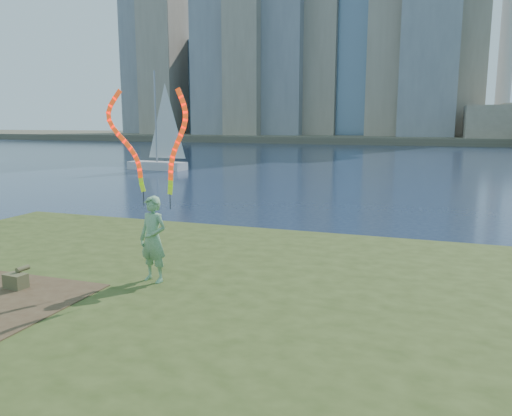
% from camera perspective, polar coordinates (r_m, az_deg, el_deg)
% --- Properties ---
extents(ground, '(320.00, 320.00, 0.00)m').
position_cam_1_polar(ground, '(11.57, -8.68, -10.26)').
color(ground, '#1A2741').
rests_on(ground, ground).
extents(grassy_knoll, '(20.00, 18.00, 0.80)m').
position_cam_1_polar(grassy_knoll, '(9.62, -15.27, -12.60)').
color(grassy_knoll, '#364518').
rests_on(grassy_knoll, ground).
extents(far_shore, '(320.00, 40.00, 1.20)m').
position_cam_1_polar(far_shore, '(104.74, 16.57, 7.68)').
color(far_shore, '#514C3C').
rests_on(far_shore, ground).
extents(woman_with_ribbons, '(2.05, 0.59, 4.09)m').
position_cam_1_polar(woman_with_ribbons, '(9.99, -11.64, -0.49)').
color(woman_with_ribbons, '#207528').
rests_on(woman_with_ribbons, grassy_knoll).
extents(canvas_bag, '(0.44, 0.49, 0.39)m').
position_cam_1_polar(canvas_bag, '(10.66, -25.72, -7.47)').
color(canvas_bag, brown).
rests_on(canvas_bag, grassy_knoll).
extents(sailboat, '(5.31, 2.05, 7.98)m').
position_cam_1_polar(sailboat, '(41.77, -10.97, 6.19)').
color(sailboat, silver).
rests_on(sailboat, ground).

